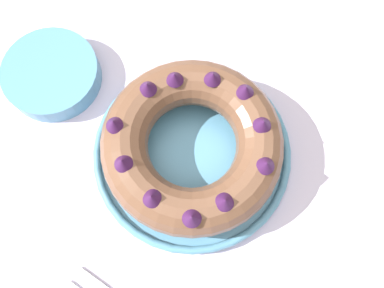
# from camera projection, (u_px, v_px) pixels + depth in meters

# --- Properties ---
(ground_plane) EXTENTS (8.00, 8.00, 0.00)m
(ground_plane) POSITION_uv_depth(u_px,v_px,m) (202.00, 209.00, 1.31)
(ground_plane) COLOR #4C4742
(dining_table) EXTENTS (1.45, 0.99, 0.73)m
(dining_table) POSITION_uv_depth(u_px,v_px,m) (210.00, 165.00, 0.70)
(dining_table) COLOR silver
(dining_table) RESTS_ON ground_plane
(serving_dish) EXTENTS (0.32, 0.32, 0.02)m
(serving_dish) POSITION_uv_depth(u_px,v_px,m) (192.00, 152.00, 0.61)
(serving_dish) COLOR #518EB2
(serving_dish) RESTS_ON dining_table
(bundt_cake) EXTENTS (0.28, 0.28, 0.09)m
(bundt_cake) POSITION_uv_depth(u_px,v_px,m) (192.00, 144.00, 0.56)
(bundt_cake) COLOR brown
(bundt_cake) RESTS_ON serving_dish
(side_bowl) EXTENTS (0.16, 0.16, 0.04)m
(side_bowl) POSITION_uv_depth(u_px,v_px,m) (52.00, 74.00, 0.64)
(side_bowl) COLOR #518EB2
(side_bowl) RESTS_ON dining_table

